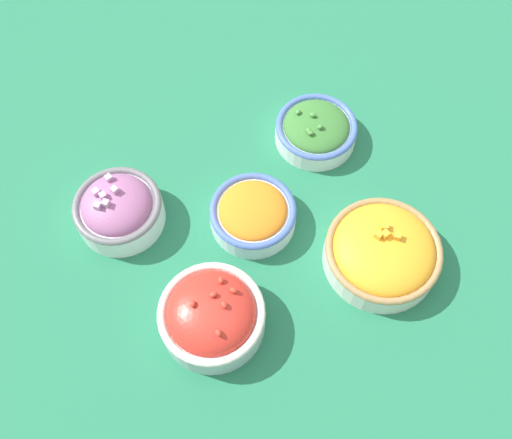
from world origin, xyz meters
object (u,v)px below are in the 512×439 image
(bowl_broccoli, at_px, (316,129))
(bowl_cherry_tomatoes, at_px, (212,315))
(bowl_squash, at_px, (383,252))
(bowl_red_onion, at_px, (118,209))
(bowl_carrots, at_px, (255,213))

(bowl_broccoli, bearing_deg, bowl_cherry_tomatoes, 42.30)
(bowl_squash, distance_m, bowl_broccoli, 0.26)
(bowl_red_onion, bearing_deg, bowl_carrots, 157.94)
(bowl_cherry_tomatoes, bearing_deg, bowl_squash, -179.54)
(bowl_squash, relative_size, bowl_broccoli, 1.27)
(bowl_broccoli, bearing_deg, bowl_red_onion, 5.27)
(bowl_squash, xyz_separation_m, bowl_broccoli, (-0.00, -0.26, -0.01))
(bowl_carrots, xyz_separation_m, bowl_broccoli, (-0.16, -0.12, -0.00))
(bowl_squash, distance_m, bowl_cherry_tomatoes, 0.28)
(bowl_broccoli, height_order, bowl_red_onion, bowl_red_onion)
(bowl_carrots, bearing_deg, bowl_squash, 138.87)
(bowl_squash, bearing_deg, bowl_broccoli, -90.32)
(bowl_squash, height_order, bowl_red_onion, bowl_red_onion)
(bowl_carrots, distance_m, bowl_cherry_tomatoes, 0.19)
(bowl_red_onion, relative_size, bowl_cherry_tomatoes, 0.91)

